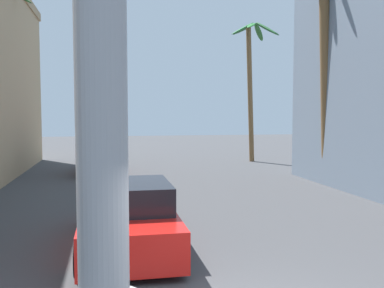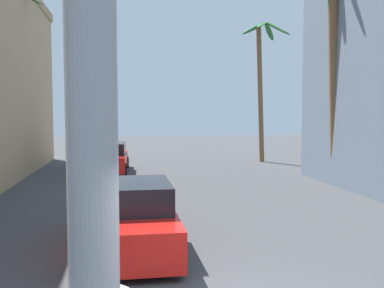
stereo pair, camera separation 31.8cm
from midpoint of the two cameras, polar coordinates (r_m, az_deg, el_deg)
name	(u,v)px [view 2 (the right image)]	position (r m, az deg, el deg)	size (l,w,h in m)	color
ground_plane	(165,198)	(15.85, -3.11, -7.22)	(89.92, 89.92, 0.00)	#424244
car_lead	(128,216)	(10.21, -7.60, -9.54)	(2.17, 5.12, 1.56)	black
car_far	(109,158)	(23.18, -10.63, -1.86)	(2.14, 4.69, 1.56)	black
palm_tree_mid_right	(336,57)	(19.51, 19.12, 10.95)	(2.68, 2.86, 9.47)	brown
palm_tree_far_left	(10,65)	(23.30, -22.78, 9.70)	(3.10, 3.16, 9.34)	brown
palm_tree_far_right	(262,72)	(27.80, 9.64, 9.50)	(3.37, 3.02, 8.88)	brown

